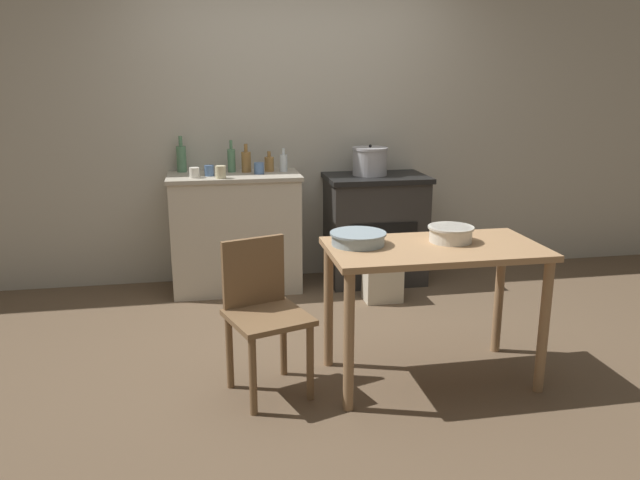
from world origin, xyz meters
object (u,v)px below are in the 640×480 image
(mixing_bowl_small, at_px, (358,238))
(bottle_far_left, at_px, (246,161))
(bottle_center_left, at_px, (269,164))
(cup_center_right, at_px, (259,168))
(bottle_center, at_px, (181,158))
(work_table, at_px, (434,267))
(flour_sack, at_px, (383,279))
(mixing_bowl_large, at_px, (451,233))
(cup_far_right, at_px, (209,171))
(chair, at_px, (263,310))
(cup_mid_right, at_px, (194,173))
(stove, at_px, (375,228))
(bottle_left, at_px, (231,160))
(bottle_mid_left, at_px, (284,162))
(stock_pot, at_px, (370,161))
(cup_right, at_px, (221,172))

(mixing_bowl_small, height_order, bottle_far_left, bottle_far_left)
(mixing_bowl_small, xyz_separation_m, bottle_center_left, (-0.30, 1.79, 0.18))
(bottle_far_left, distance_m, cup_center_right, 0.15)
(bottle_center, bearing_deg, work_table, -54.72)
(flour_sack, bearing_deg, mixing_bowl_large, -88.66)
(mixing_bowl_large, bearing_deg, cup_far_right, 128.19)
(chair, relative_size, mixing_bowl_large, 3.28)
(chair, xyz_separation_m, cup_mid_right, (-0.35, 1.62, 0.52))
(stove, bearing_deg, bottle_center, 172.86)
(stove, distance_m, mixing_bowl_small, 1.82)
(flour_sack, distance_m, mixing_bowl_small, 1.44)
(flour_sack, xyz_separation_m, cup_mid_right, (-1.39, 0.38, 0.81))
(flour_sack, relative_size, mixing_bowl_large, 1.35)
(work_table, height_order, bottle_center_left, bottle_center_left)
(chair, height_order, bottle_far_left, bottle_far_left)
(bottle_far_left, bearing_deg, cup_far_right, -154.32)
(bottle_center_left, relative_size, cup_far_right, 1.95)
(mixing_bowl_small, height_order, cup_far_right, cup_far_right)
(chair, distance_m, bottle_left, 1.95)
(bottle_mid_left, bearing_deg, bottle_center, 171.31)
(stove, height_order, stock_pot, stock_pot)
(cup_mid_right, bearing_deg, cup_center_right, 11.60)
(bottle_left, distance_m, cup_center_right, 0.25)
(chair, height_order, flour_sack, chair)
(bottle_center, xyz_separation_m, cup_mid_right, (0.10, -0.32, -0.07))
(stock_pot, xyz_separation_m, bottle_left, (-1.12, 0.09, 0.03))
(chair, height_order, bottle_center, bottle_center)
(bottle_left, relative_size, cup_mid_right, 3.29)
(cup_right, bearing_deg, bottle_far_left, 52.52)
(cup_right, distance_m, cup_far_right, 0.16)
(mixing_bowl_small, distance_m, cup_center_right, 1.72)
(bottle_far_left, height_order, cup_center_right, bottle_far_left)
(bottle_mid_left, xyz_separation_m, cup_right, (-0.51, -0.26, -0.03))
(mixing_bowl_small, distance_m, bottle_center, 2.14)
(work_table, bearing_deg, mixing_bowl_large, 30.81)
(stove, bearing_deg, mixing_bowl_small, -108.68)
(stock_pot, xyz_separation_m, bottle_mid_left, (-0.71, 0.04, 0.00))
(stove, height_order, cup_right, cup_right)
(stove, xyz_separation_m, mixing_bowl_large, (-0.04, -1.72, 0.39))
(cup_mid_right, bearing_deg, bottle_mid_left, 15.33)
(cup_right, relative_size, cup_far_right, 1.15)
(stove, xyz_separation_m, bottle_far_left, (-1.05, 0.09, 0.58))
(mixing_bowl_small, height_order, bottle_center, bottle_center)
(cup_mid_right, bearing_deg, bottle_center_left, 20.62)
(stove, height_order, bottle_center_left, bottle_center_left)
(stove, xyz_separation_m, bottle_center_left, (-0.87, 0.10, 0.55))
(stock_pot, relative_size, bottle_center, 1.03)
(cup_center_right, bearing_deg, bottle_left, 146.70)
(chair, xyz_separation_m, bottle_far_left, (0.05, 1.83, 0.57))
(work_table, xyz_separation_m, cup_mid_right, (-1.30, 1.66, 0.31))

